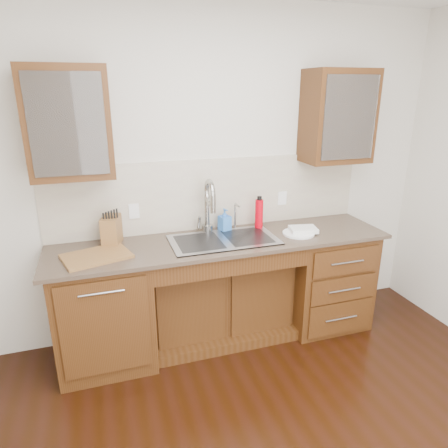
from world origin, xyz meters
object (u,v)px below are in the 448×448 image
object	(u,v)px
soap_bottle	(225,220)
plate	(298,233)
water_bottle	(259,214)
cutting_board	(96,256)
knife_block	(112,230)

from	to	relation	value
soap_bottle	plate	xyz separation A→B (m)	(0.55, -0.27, -0.09)
water_bottle	plate	world-z (taller)	water_bottle
plate	cutting_board	xyz separation A→B (m)	(-1.59, 0.01, 0.00)
knife_block	plate	bearing A→B (deg)	6.88
water_bottle	cutting_board	bearing A→B (deg)	-170.43
cutting_board	knife_block	bearing A→B (deg)	62.04
plate	knife_block	distance (m)	1.49
plate	cutting_board	world-z (taller)	cutting_board
water_bottle	plate	distance (m)	0.37
soap_bottle	water_bottle	world-z (taller)	water_bottle
soap_bottle	water_bottle	bearing A→B (deg)	-22.77
plate	knife_block	size ratio (longest dim) A/B	1.19
plate	knife_block	world-z (taller)	knife_block
water_bottle	soap_bottle	bearing A→B (deg)	174.47
soap_bottle	plate	world-z (taller)	soap_bottle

